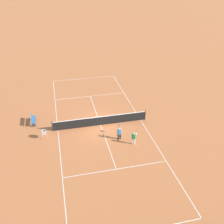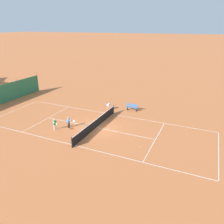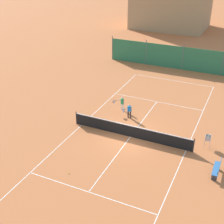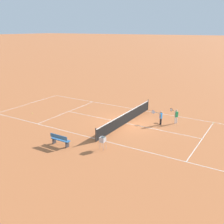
# 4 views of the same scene
# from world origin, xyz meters

# --- Properties ---
(ground_plane) EXTENTS (600.00, 600.00, 0.00)m
(ground_plane) POSITION_xyz_m (0.00, 0.00, 0.00)
(ground_plane) COLOR #BC6638
(court_line_markings) EXTENTS (8.25, 23.85, 0.01)m
(court_line_markings) POSITION_xyz_m (0.00, 0.00, 0.00)
(court_line_markings) COLOR white
(court_line_markings) RESTS_ON ground
(tennis_net) EXTENTS (9.18, 0.08, 1.06)m
(tennis_net) POSITION_xyz_m (0.00, 0.00, 0.50)
(tennis_net) COLOR #2D2D2D
(tennis_net) RESTS_ON ground
(player_far_baseline) EXTENTS (0.41, 1.01, 1.21)m
(player_far_baseline) POSITION_xyz_m (-1.19, 2.62, 0.71)
(player_far_baseline) COLOR black
(player_far_baseline) RESTS_ON ground
(player_near_baseline) EXTENTS (0.76, 0.91, 1.23)m
(player_near_baseline) POSITION_xyz_m (-2.24, 3.62, 0.72)
(player_near_baseline) COLOR white
(player_near_baseline) RESTS_ON ground
(tennis_ball_by_net_right) EXTENTS (0.07, 0.07, 0.07)m
(tennis_ball_by_net_right) POSITION_xyz_m (-3.88, 6.44, 0.03)
(tennis_ball_by_net_right) COLOR #CCE033
(tennis_ball_by_net_right) RESTS_ON ground
(tennis_ball_service_box) EXTENTS (0.07, 0.07, 0.07)m
(tennis_ball_service_box) POSITION_xyz_m (2.32, -8.96, 0.03)
(tennis_ball_service_box) COLOR #CCE033
(tennis_ball_service_box) RESTS_ON ground
(tennis_ball_by_net_left) EXTENTS (0.07, 0.07, 0.07)m
(tennis_ball_by_net_left) POSITION_xyz_m (3.48, -0.58, 0.03)
(tennis_ball_by_net_left) COLOR #CCE033
(tennis_ball_by_net_left) RESTS_ON ground
(tennis_ball_alley_right) EXTENTS (0.07, 0.07, 0.07)m
(tennis_ball_alley_right) POSITION_xyz_m (-1.89, -5.48, 0.03)
(tennis_ball_alley_right) COLOR #CCE033
(tennis_ball_alley_right) RESTS_ON ground
(ball_hopper) EXTENTS (0.36, 0.36, 0.89)m
(ball_hopper) POSITION_xyz_m (5.30, 1.08, 0.66)
(ball_hopper) COLOR #B7B7BC
(ball_hopper) RESTS_ON ground
(courtside_bench) EXTENTS (0.36, 1.50, 0.84)m
(courtside_bench) POSITION_xyz_m (6.34, -1.77, 0.45)
(courtside_bench) COLOR #336699
(courtside_bench) RESTS_ON ground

